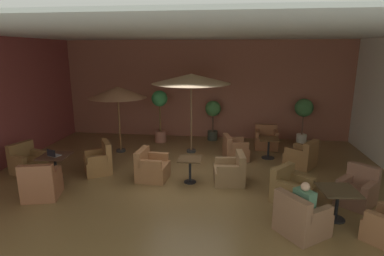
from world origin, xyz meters
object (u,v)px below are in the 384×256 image
Objects in this scene: armchair_front_left_east at (27,162)px; armchair_front_left_north at (99,162)px; armchair_front_right_south at (301,219)px; armchair_rear_right_east at (152,168)px; armchair_front_left_south at (41,185)px; open_laptop at (53,154)px; cafe_table_front_left at (55,160)px; armchair_front_right_east at (291,190)px; cafe_table_rear_right at (190,164)px; patron_blue_shirt at (304,199)px; patio_umbrella_center_beige at (191,79)px; armchair_mid_center_north at (302,157)px; armchair_mid_center_east at (266,140)px; cafe_table_front_right at (338,196)px; patio_umbrella_tall_red at (118,93)px; armchair_mid_center_south at (235,150)px; armchair_rear_right_north at (231,172)px; potted_tree_mid_right at (213,114)px; potted_tree_mid_left at (160,110)px; iced_drink_cup at (53,152)px; armchair_front_right_north at (357,191)px; cafe_table_mid_center at (269,144)px; potted_tree_left_corner at (304,113)px.

armchair_front_left_north is at bearing 6.56° from armchair_front_left_east.
armchair_front_right_south is 1.31× the size of armchair_rear_right_east.
armchair_front_left_south reaches higher than open_laptop.
cafe_table_front_left is 6.23m from armchair_front_right_east.
armchair_front_right_east reaches higher than cafe_table_rear_right.
armchair_front_right_south is at bearing -143.36° from patron_blue_shirt.
cafe_table_rear_right is at bearing -83.25° from patio_umbrella_center_beige.
armchair_mid_center_north is 1.31× the size of armchair_mid_center_east.
armchair_front_left_north is at bearing -168.16° from armchair_mid_center_north.
cafe_table_front_right is at bearing -48.92° from patio_umbrella_center_beige.
patio_umbrella_tall_red is at bearing 139.66° from patron_blue_shirt.
patio_umbrella_center_beige is (0.77, 2.52, 2.23)m from armchair_rear_right_east.
armchair_rear_right_north reaches higher than armchair_mid_center_south.
patio_umbrella_center_beige is at bearing 40.58° from open_laptop.
potted_tree_mid_right is (-2.89, 2.63, 0.73)m from armchair_mid_center_north.
potted_tree_mid_left is at bearing 70.99° from armchair_front_left_south.
armchair_mid_center_north is at bearing 14.99° from cafe_table_front_left.
iced_drink_cup is at bearing -149.80° from armchair_mid_center_east.
armchair_front_right_east is 6.23m from open_laptop.
patio_umbrella_center_beige reaches higher than armchair_mid_center_south.
cafe_table_front_left is 0.77× the size of armchair_front_left_north.
cafe_table_front_left is at bearing -173.07° from armchair_rear_right_east.
armchair_rear_right_north reaches higher than iced_drink_cup.
patron_blue_shirt is (6.18, -1.89, 0.16)m from cafe_table_front_left.
iced_drink_cup is at bearing -176.85° from armchair_rear_right_north.
armchair_front_right_north is 0.45× the size of patio_umbrella_tall_red.
potted_tree_mid_left reaches higher than armchair_mid_center_south.
armchair_front_right_east is at bearing -14.24° from armchair_rear_right_east.
open_laptop is (-3.39, -2.90, -1.81)m from patio_umbrella_center_beige.
cafe_table_mid_center is (-1.69, 3.01, 0.17)m from armchair_front_right_north.
armchair_front_left_north is at bearing -159.09° from cafe_table_mid_center.
open_laptop is at bearing -59.95° from iced_drink_cup.
armchair_front_left_north is at bearing 162.45° from cafe_table_front_right.
potted_tree_mid_left is (-4.95, 5.23, 0.75)m from cafe_table_front_right.
potted_tree_left_corner is 4.75× the size of open_laptop.
armchair_front_left_north is 0.45× the size of patio_umbrella_tall_red.
patio_umbrella_tall_red is at bearing 70.84° from open_laptop.
armchair_mid_center_north is 1.79× the size of patron_blue_shirt.
armchair_front_left_north is at bearing 25.66° from iced_drink_cup.
patio_umbrella_tall_red reaches higher than armchair_rear_right_east.
armchair_rear_right_north reaches higher than cafe_table_rear_right.
cafe_table_front_right is at bearing -10.43° from cafe_table_front_left.
patron_blue_shirt is (1.28, -4.16, 0.41)m from armchair_mid_center_south.
cafe_table_front_right is at bearing -41.26° from armchair_front_right_east.
armchair_mid_center_north is at bearing -11.63° from armchair_mid_center_south.
patio_umbrella_center_beige is at bearing 142.26° from armchair_front_right_north.
potted_tree_left_corner is at bearing 37.57° from armchair_front_left_south.
cafe_table_rear_right is (-1.20, -2.03, 0.21)m from armchair_mid_center_south.
patron_blue_shirt is (5.19, -2.50, 0.39)m from armchair_front_left_north.
armchair_front_left_east is at bearing 164.88° from iced_drink_cup.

